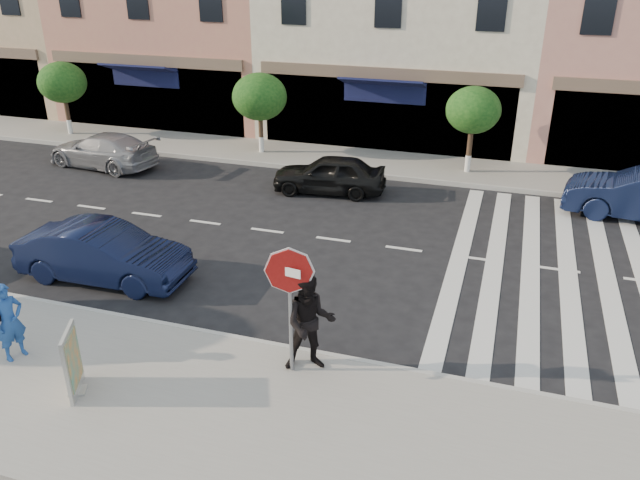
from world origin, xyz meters
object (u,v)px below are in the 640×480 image
(poster_board, at_px, (73,363))
(walker, at_px, (310,323))
(stop_sign, at_px, (290,284))
(car_near_mid, at_px, (104,253))
(car_far_mid, at_px, (329,174))
(car_far_left, at_px, (103,150))
(photographer, at_px, (9,321))

(poster_board, bearing_deg, walker, 3.59)
(stop_sign, distance_m, walker, 0.95)
(car_near_mid, bearing_deg, poster_board, -152.56)
(walker, distance_m, car_far_mid, 9.95)
(car_near_mid, bearing_deg, car_far_left, 34.05)
(walker, bearing_deg, car_near_mid, 138.15)
(walker, distance_m, car_far_left, 14.96)
(stop_sign, bearing_deg, car_near_mid, 166.74)
(stop_sign, bearing_deg, walker, 41.95)
(stop_sign, relative_size, car_far_left, 0.59)
(photographer, distance_m, car_near_mid, 3.53)
(stop_sign, relative_size, walker, 1.30)
(stop_sign, bearing_deg, car_far_mid, 111.53)
(photographer, height_order, car_far_mid, photographer)
(car_near_mid, height_order, car_far_mid, car_near_mid)
(car_far_left, xyz_separation_m, car_far_mid, (8.85, -0.07, 0.00))
(poster_board, xyz_separation_m, car_far_left, (-7.67, 11.64, -0.14))
(walker, height_order, car_far_left, walker)
(photographer, height_order, car_far_left, photographer)
(poster_board, bearing_deg, car_far_mid, 59.95)
(walker, xyz_separation_m, poster_board, (-3.74, -1.97, -0.37))
(walker, distance_m, poster_board, 4.24)
(photographer, distance_m, walker, 5.74)
(photographer, bearing_deg, walker, -56.73)
(car_far_mid, bearing_deg, photographer, -21.90)
(photographer, height_order, walker, walker)
(stop_sign, distance_m, car_near_mid, 6.25)
(stop_sign, distance_m, poster_board, 4.06)
(poster_board, relative_size, car_far_left, 0.29)
(walker, xyz_separation_m, car_far_mid, (-2.56, 9.60, -0.50))
(car_far_mid, bearing_deg, car_near_mid, -31.12)
(walker, bearing_deg, car_far_mid, 82.20)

